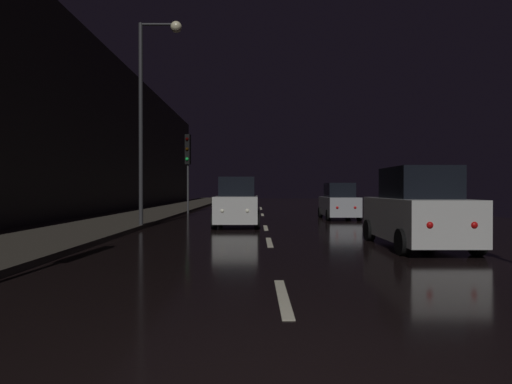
{
  "coord_description": "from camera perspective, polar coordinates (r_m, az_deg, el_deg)",
  "views": [
    {
      "loc": [
        -0.39,
        -3.09,
        1.57
      ],
      "look_at": [
        -0.45,
        12.86,
        1.45
      ],
      "focal_mm": 29.73,
      "sensor_mm": 36.0,
      "label": 1
    }
  ],
  "objects": [
    {
      "name": "ground",
      "position": [
        27.64,
        1.03,
        -2.86
      ],
      "size": [
        26.46,
        84.0,
        0.02
      ],
      "primitive_type": "cube",
      "color": "black"
    },
    {
      "name": "lane_centerline",
      "position": [
        21.65,
        1.25,
        -3.72
      ],
      "size": [
        0.16,
        31.35,
        0.01
      ],
      "color": "beige",
      "rests_on": "ground"
    },
    {
      "name": "streetlamp_overhead",
      "position": [
        17.59,
        -13.67,
        12.7
      ],
      "size": [
        1.7,
        0.44,
        8.16
      ],
      "color": "#2D2D30",
      "rests_on": "ground"
    },
    {
      "name": "traffic_light_far_left",
      "position": [
        27.37,
        -8.94,
        4.82
      ],
      "size": [
        0.35,
        0.48,
        5.04
      ],
      "rotation": [
        0.0,
        0.0,
        -1.72
      ],
      "color": "#38383A",
      "rests_on": "ground"
    },
    {
      "name": "car_approaching_headlights",
      "position": [
        17.98,
        -2.33,
        -1.57
      ],
      "size": [
        1.89,
        4.1,
        2.06
      ],
      "rotation": [
        0.0,
        0.0,
        -1.57
      ],
      "color": "silver",
      "rests_on": "ground"
    },
    {
      "name": "building_facade_left",
      "position": [
        26.03,
        -20.78,
        7.94
      ],
      "size": [
        0.8,
        63.0,
        9.98
      ],
      "primitive_type": "cube",
      "color": "#2D2B28",
      "rests_on": "ground"
    },
    {
      "name": "car_parked_right_far",
      "position": [
        22.46,
        11.31,
        -1.41
      ],
      "size": [
        1.72,
        3.72,
        1.87
      ],
      "rotation": [
        0.0,
        0.0,
        1.57
      ],
      "color": "#A5A8AD",
      "rests_on": "ground"
    },
    {
      "name": "sidewalk_left",
      "position": [
        28.42,
        -13.31,
        -2.61
      ],
      "size": [
        4.4,
        84.0,
        0.15
      ],
      "primitive_type": "cube",
      "color": "#38332B",
      "rests_on": "ground"
    },
    {
      "name": "car_parked_right_near",
      "position": [
        12.15,
        21.05,
        -2.37
      ],
      "size": [
        1.97,
        4.26,
        2.15
      ],
      "rotation": [
        0.0,
        0.0,
        1.57
      ],
      "color": "silver",
      "rests_on": "ground"
    }
  ]
}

